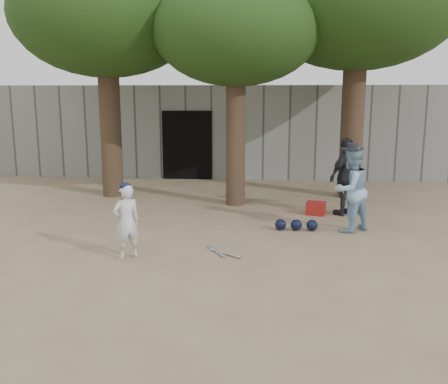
# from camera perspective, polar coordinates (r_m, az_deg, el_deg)

# --- Properties ---
(ground) EXTENTS (70.00, 70.00, 0.00)m
(ground) POSITION_cam_1_polar(r_m,az_deg,el_deg) (8.64, -4.59, -7.42)
(ground) COLOR #937C5E
(ground) RESTS_ON ground
(boy_player) EXTENTS (0.55, 0.52, 1.27)m
(boy_player) POSITION_cam_1_polar(r_m,az_deg,el_deg) (8.55, -11.08, -3.35)
(boy_player) COLOR silver
(boy_player) RESTS_ON ground
(spectator_blue) EXTENTS (1.06, 1.03, 1.72)m
(spectator_blue) POSITION_cam_1_polar(r_m,az_deg,el_deg) (10.31, 14.27, 0.27)
(spectator_blue) COLOR #82ADCA
(spectator_blue) RESTS_ON ground
(spectator_dark) EXTENTS (1.07, 1.02, 1.78)m
(spectator_dark) POSITION_cam_1_polar(r_m,az_deg,el_deg) (11.68, 13.82, 1.71)
(spectator_dark) COLOR black
(spectator_dark) RESTS_ON ground
(red_bag) EXTENTS (0.48, 0.41, 0.30)m
(red_bag) POSITION_cam_1_polar(r_m,az_deg,el_deg) (11.69, 10.45, -1.84)
(red_bag) COLOR maroon
(red_bag) RESTS_ON ground
(back_building) EXTENTS (16.00, 5.24, 3.00)m
(back_building) POSITION_cam_1_polar(r_m,az_deg,el_deg) (18.50, 0.72, 7.36)
(back_building) COLOR gray
(back_building) RESTS_ON ground
(helmet_row) EXTENTS (0.87, 0.23, 0.23)m
(helmet_row) POSITION_cam_1_polar(r_m,az_deg,el_deg) (10.30, 8.26, -3.75)
(helmet_row) COLOR black
(helmet_row) RESTS_ON ground
(bat_pile) EXTENTS (0.69, 0.69, 0.06)m
(bat_pile) POSITION_cam_1_polar(r_m,az_deg,el_deg) (8.79, -0.35, -6.87)
(bat_pile) COLOR #B8B7BE
(bat_pile) RESTS_ON ground
(tree_row) EXTENTS (11.40, 5.80, 6.69)m
(tree_row) POSITION_cam_1_polar(r_m,az_deg,el_deg) (13.24, 2.30, 19.62)
(tree_row) COLOR brown
(tree_row) RESTS_ON ground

